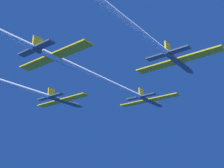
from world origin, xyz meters
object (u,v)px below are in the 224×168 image
(jet_right_wing, at_px, (149,39))
(jet_slot, at_px, (9,36))
(jet_left_wing, at_px, (34,92))
(jet_lead, at_px, (127,90))

(jet_right_wing, bearing_deg, jet_slot, -137.25)
(jet_left_wing, height_order, jet_right_wing, jet_right_wing)
(jet_slot, bearing_deg, jet_right_wing, 42.75)
(jet_lead, relative_size, jet_left_wing, 1.08)
(jet_lead, bearing_deg, jet_slot, -90.37)
(jet_right_wing, distance_m, jet_slot, 19.43)
(jet_lead, xyz_separation_m, jet_right_wing, (14.09, -14.44, 0.59))
(jet_slot, bearing_deg, jet_lead, 89.63)
(jet_left_wing, bearing_deg, jet_right_wing, -4.12)
(jet_right_wing, relative_size, jet_slot, 1.07)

